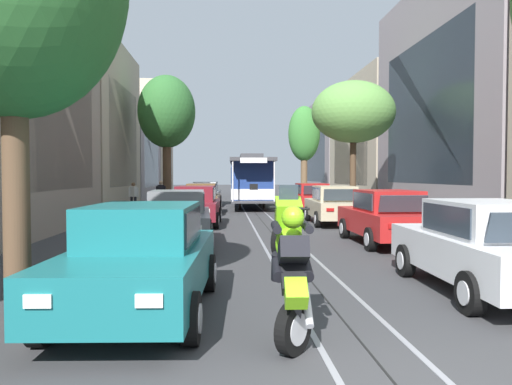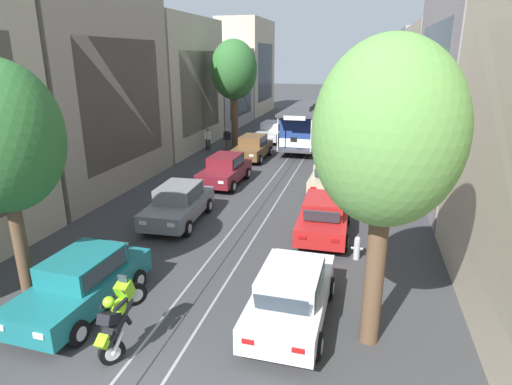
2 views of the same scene
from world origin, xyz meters
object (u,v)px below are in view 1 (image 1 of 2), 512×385
at_px(parked_car_maroon_mid_left, 196,206).
at_px(street_tree_kerb_right_mid, 304,136).
at_px(motorcycle_with_rider, 291,261).
at_px(pedestrian_on_left_pavement, 161,194).
at_px(fire_hydrant, 460,237).
at_px(parked_car_grey_second_left, 177,218).
at_px(street_tree_kerb_right_second, 353,113).
at_px(parked_car_teal_near_left, 141,258).
at_px(pedestrian_on_right_pavement, 133,195).
at_px(parked_car_white_near_right, 485,246).
at_px(parked_car_brown_fourth_left, 202,198).
at_px(parked_car_red_fourth_right, 311,198).
at_px(cable_car_trolley, 251,181).
at_px(parked_car_silver_fifth_left, 206,194).
at_px(parked_car_beige_mid_right, 334,205).
at_px(street_tree_kerb_left_second, 167,113).
at_px(parked_car_red_second_right, 386,217).

distance_m(parked_car_maroon_mid_left, street_tree_kerb_right_mid, 20.31).
height_order(motorcycle_with_rider, pedestrian_on_left_pavement, motorcycle_with_rider).
bearing_deg(fire_hydrant, parked_car_grey_second_left, 166.62).
distance_m(street_tree_kerb_right_second, street_tree_kerb_right_mid, 15.01).
xyz_separation_m(parked_car_teal_near_left, pedestrian_on_right_pavement, (-3.90, 20.42, 0.11)).
distance_m(parked_car_grey_second_left, parked_car_white_near_right, 8.21).
bearing_deg(parked_car_brown_fourth_left, street_tree_kerb_right_second, -19.92).
xyz_separation_m(parked_car_maroon_mid_left, street_tree_kerb_right_second, (7.33, 3.39, 4.22)).
bearing_deg(street_tree_kerb_right_mid, parked_car_grey_second_left, -107.44).
bearing_deg(parked_car_maroon_mid_left, pedestrian_on_right_pavement, 116.34).
bearing_deg(pedestrian_on_right_pavement, parked_car_red_fourth_right, -9.51).
distance_m(cable_car_trolley, pedestrian_on_left_pavement, 6.20).
height_order(parked_car_silver_fifth_left, cable_car_trolley, cable_car_trolley).
xyz_separation_m(pedestrian_on_left_pavement, fire_hydrant, (9.61, -15.35, -0.54)).
relative_size(parked_car_grey_second_left, parked_car_beige_mid_right, 1.01).
height_order(parked_car_maroon_mid_left, pedestrian_on_left_pavement, pedestrian_on_left_pavement).
bearing_deg(parked_car_maroon_mid_left, parked_car_beige_mid_right, 0.86).
bearing_deg(parked_car_beige_mid_right, parked_car_maroon_mid_left, -179.14).
distance_m(parked_car_red_fourth_right, cable_car_trolley, 5.74).
height_order(parked_car_red_fourth_right, street_tree_kerb_right_mid, street_tree_kerb_right_mid).
xyz_separation_m(parked_car_maroon_mid_left, cable_car_trolley, (2.81, 11.12, 0.86)).
bearing_deg(parked_car_silver_fifth_left, fire_hydrant, -69.98).
height_order(parked_car_red_fourth_right, fire_hydrant, parked_car_red_fourth_right).
distance_m(parked_car_white_near_right, pedestrian_on_left_pavement, 21.02).
relative_size(parked_car_silver_fifth_left, street_tree_kerb_left_second, 0.56).
height_order(cable_car_trolley, fire_hydrant, cable_car_trolley).
bearing_deg(pedestrian_on_right_pavement, parked_car_silver_fifth_left, 49.72).
bearing_deg(motorcycle_with_rider, fire_hydrant, 50.53).
height_order(parked_car_teal_near_left, parked_car_red_second_right, same).
distance_m(parked_car_teal_near_left, parked_car_white_near_right, 5.71).
bearing_deg(street_tree_kerb_left_second, parked_car_red_fourth_right, -18.95).
bearing_deg(parked_car_red_fourth_right, fire_hydrant, -84.40).
xyz_separation_m(parked_car_beige_mid_right, parked_car_red_fourth_right, (0.20, 6.25, 0.00)).
height_order(parked_car_red_second_right, cable_car_trolley, cable_car_trolley).
height_order(parked_car_silver_fifth_left, pedestrian_on_right_pavement, pedestrian_on_right_pavement).
relative_size(parked_car_grey_second_left, pedestrian_on_left_pavement, 2.58).
relative_size(street_tree_kerb_right_second, fire_hydrant, 7.77).
bearing_deg(parked_car_teal_near_left, parked_car_grey_second_left, 91.07).
distance_m(parked_car_brown_fourth_left, parked_car_white_near_right, 18.54).
bearing_deg(pedestrian_on_right_pavement, parked_car_maroon_mid_left, -63.66).
bearing_deg(parked_car_red_fourth_right, parked_car_teal_near_left, -107.41).
xyz_separation_m(parked_car_maroon_mid_left, parked_car_brown_fourth_left, (-0.03, 6.05, 0.00)).
relative_size(parked_car_beige_mid_right, street_tree_kerb_right_second, 0.67).
height_order(parked_car_maroon_mid_left, parked_car_red_fourth_right, same).
bearing_deg(parked_car_silver_fifth_left, parked_car_brown_fourth_left, -89.46).
bearing_deg(parked_car_grey_second_left, fire_hydrant, -13.38).
height_order(parked_car_maroon_mid_left, parked_car_white_near_right, same).
bearing_deg(pedestrian_on_right_pavement, motorcycle_with_rider, -74.90).
distance_m(parked_car_beige_mid_right, parked_car_red_fourth_right, 6.25).
distance_m(street_tree_kerb_right_second, pedestrian_on_right_pavement, 12.84).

